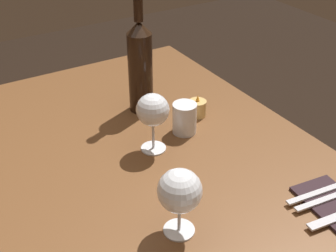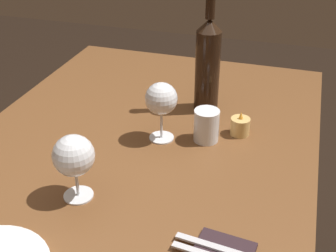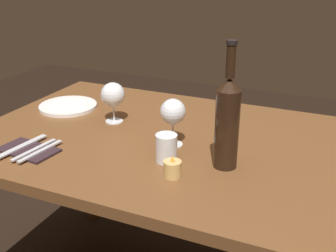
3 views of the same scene
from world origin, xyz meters
TOP-DOWN VIEW (x-y plane):
  - dining_table at (0.00, 0.00)m, footprint 1.30×0.90m
  - wine_glass_left at (-0.07, 0.05)m, footprint 0.08×0.08m
  - wine_glass_right at (0.22, -0.05)m, footprint 0.09×0.09m
  - wine_bottle at (-0.27, 0.12)m, footprint 0.07×0.07m
  - water_tumbler at (-0.09, 0.16)m, footprint 0.07×0.07m
  - votive_candle at (-0.15, 0.24)m, footprint 0.05×0.05m
  - dinner_plate at (0.47, -0.11)m, footprint 0.23×0.23m
  - folded_napkin at (0.34, 0.28)m, footprint 0.20×0.13m
  - fork_inner at (0.31, 0.28)m, footprint 0.03×0.18m
  - fork_outer at (0.29, 0.28)m, footprint 0.03×0.18m
  - table_knife at (0.37, 0.28)m, footprint 0.04×0.21m

SIDE VIEW (x-z plane):
  - dining_table at x=0.00m, z-range 0.28..1.02m
  - folded_napkin at x=0.34m, z-range 0.74..0.75m
  - dinner_plate at x=0.47m, z-range 0.74..0.76m
  - fork_inner at x=0.31m, z-range 0.75..0.75m
  - fork_outer at x=0.29m, z-range 0.75..0.75m
  - table_knife at x=0.37m, z-range 0.75..0.75m
  - votive_candle at x=-0.15m, z-range 0.73..0.80m
  - water_tumbler at x=-0.09m, z-range 0.73..0.82m
  - wine_glass_right at x=0.22m, z-range 0.77..0.92m
  - wine_glass_left at x=-0.07m, z-range 0.77..0.93m
  - wine_bottle at x=-0.27m, z-range 0.70..1.07m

